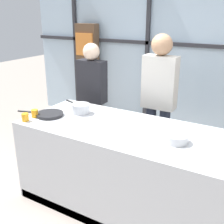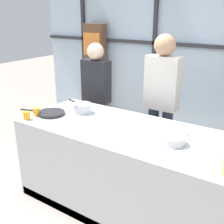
{
  "view_description": "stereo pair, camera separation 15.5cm",
  "coord_description": "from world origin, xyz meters",
  "px_view_note": "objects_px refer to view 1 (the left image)",
  "views": [
    {
      "loc": [
        1.19,
        -2.32,
        2.03
      ],
      "look_at": [
        -0.24,
        0.1,
        1.03
      ],
      "focal_mm": 45.0,
      "sensor_mm": 36.0,
      "label": 1
    },
    {
      "loc": [
        1.32,
        -2.24,
        2.03
      ],
      "look_at": [
        -0.24,
        0.1,
        1.03
      ],
      "focal_mm": 45.0,
      "sensor_mm": 36.0,
      "label": 2
    }
  ],
  "objects_px": {
    "juice_glass_near": "(25,117)",
    "juice_glass_far": "(35,113)",
    "spectator_center_left": "(159,96)",
    "frying_pan": "(49,114)",
    "saucepan": "(81,108)",
    "spectator_far_left": "(92,93)",
    "mixing_bowl": "(176,138)",
    "white_plate": "(177,131)"
  },
  "relations": [
    {
      "from": "frying_pan",
      "to": "saucepan",
      "type": "height_order",
      "value": "saucepan"
    },
    {
      "from": "frying_pan",
      "to": "mixing_bowl",
      "type": "xyz_separation_m",
      "value": [
        1.45,
        0.06,
        0.02
      ]
    },
    {
      "from": "spectator_far_left",
      "to": "frying_pan",
      "type": "xyz_separation_m",
      "value": [
        0.07,
        -0.97,
        0.0
      ]
    },
    {
      "from": "juice_glass_far",
      "to": "spectator_center_left",
      "type": "bearing_deg",
      "value": 46.16
    },
    {
      "from": "juice_glass_near",
      "to": "juice_glass_far",
      "type": "bearing_deg",
      "value": 90.0
    },
    {
      "from": "saucepan",
      "to": "mixing_bowl",
      "type": "height_order",
      "value": "saucepan"
    },
    {
      "from": "mixing_bowl",
      "to": "juice_glass_near",
      "type": "relative_size",
      "value": 2.58
    },
    {
      "from": "white_plate",
      "to": "frying_pan",
      "type": "bearing_deg",
      "value": -168.01
    },
    {
      "from": "spectator_far_left",
      "to": "spectator_center_left",
      "type": "relative_size",
      "value": 0.91
    },
    {
      "from": "frying_pan",
      "to": "saucepan",
      "type": "distance_m",
      "value": 0.36
    },
    {
      "from": "white_plate",
      "to": "juice_glass_near",
      "type": "relative_size",
      "value": 2.64
    },
    {
      "from": "saucepan",
      "to": "juice_glass_far",
      "type": "relative_size",
      "value": 4.44
    },
    {
      "from": "spectator_far_left",
      "to": "juice_glass_near",
      "type": "xyz_separation_m",
      "value": [
        -0.04,
        -1.22,
        0.03
      ]
    },
    {
      "from": "saucepan",
      "to": "white_plate",
      "type": "height_order",
      "value": "saucepan"
    },
    {
      "from": "spectator_far_left",
      "to": "juice_glass_near",
      "type": "distance_m",
      "value": 1.22
    },
    {
      "from": "spectator_center_left",
      "to": "frying_pan",
      "type": "distance_m",
      "value": 1.34
    },
    {
      "from": "spectator_far_left",
      "to": "mixing_bowl",
      "type": "xyz_separation_m",
      "value": [
        1.52,
        -0.9,
        0.02
      ]
    },
    {
      "from": "white_plate",
      "to": "juice_glass_near",
      "type": "distance_m",
      "value": 1.59
    },
    {
      "from": "saucepan",
      "to": "frying_pan",
      "type": "bearing_deg",
      "value": -135.24
    },
    {
      "from": "saucepan",
      "to": "juice_glass_near",
      "type": "relative_size",
      "value": 4.44
    },
    {
      "from": "spectator_center_left",
      "to": "frying_pan",
      "type": "xyz_separation_m",
      "value": [
        -0.93,
        -0.97,
        -0.1
      ]
    },
    {
      "from": "spectator_far_left",
      "to": "juice_glass_far",
      "type": "relative_size",
      "value": 19.07
    },
    {
      "from": "spectator_center_left",
      "to": "juice_glass_near",
      "type": "xyz_separation_m",
      "value": [
        -1.04,
        -1.22,
        -0.08
      ]
    },
    {
      "from": "frying_pan",
      "to": "juice_glass_far",
      "type": "height_order",
      "value": "juice_glass_far"
    },
    {
      "from": "spectator_far_left",
      "to": "spectator_center_left",
      "type": "distance_m",
      "value": 1.01
    },
    {
      "from": "frying_pan",
      "to": "juice_glass_far",
      "type": "relative_size",
      "value": 6.22
    },
    {
      "from": "spectator_far_left",
      "to": "juice_glass_far",
      "type": "height_order",
      "value": "spectator_far_left"
    },
    {
      "from": "frying_pan",
      "to": "mixing_bowl",
      "type": "height_order",
      "value": "mixing_bowl"
    },
    {
      "from": "juice_glass_far",
      "to": "saucepan",
      "type": "bearing_deg",
      "value": 45.2
    },
    {
      "from": "juice_glass_near",
      "to": "white_plate",
      "type": "bearing_deg",
      "value": 20.07
    },
    {
      "from": "spectator_far_left",
      "to": "spectator_center_left",
      "type": "height_order",
      "value": "spectator_center_left"
    },
    {
      "from": "frying_pan",
      "to": "saucepan",
      "type": "bearing_deg",
      "value": 44.76
    },
    {
      "from": "juice_glass_near",
      "to": "juice_glass_far",
      "type": "relative_size",
      "value": 1.0
    },
    {
      "from": "saucepan",
      "to": "spectator_center_left",
      "type": "bearing_deg",
      "value": 46.67
    },
    {
      "from": "spectator_center_left",
      "to": "juice_glass_near",
      "type": "distance_m",
      "value": 1.6
    },
    {
      "from": "mixing_bowl",
      "to": "juice_glass_far",
      "type": "height_order",
      "value": "juice_glass_far"
    },
    {
      "from": "spectator_center_left",
      "to": "saucepan",
      "type": "distance_m",
      "value": 0.98
    },
    {
      "from": "frying_pan",
      "to": "juice_glass_near",
      "type": "relative_size",
      "value": 6.22
    },
    {
      "from": "white_plate",
      "to": "mixing_bowl",
      "type": "relative_size",
      "value": 1.02
    },
    {
      "from": "spectator_far_left",
      "to": "spectator_center_left",
      "type": "xyz_separation_m",
      "value": [
        1.0,
        0.0,
        0.1
      ]
    },
    {
      "from": "juice_glass_near",
      "to": "saucepan",
      "type": "bearing_deg",
      "value": 54.34
    },
    {
      "from": "frying_pan",
      "to": "juice_glass_near",
      "type": "distance_m",
      "value": 0.27
    }
  ]
}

